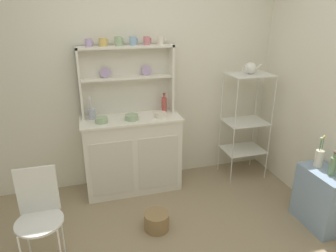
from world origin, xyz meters
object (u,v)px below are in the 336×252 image
(bakers_rack, at_px, (246,115))
(hutch_shelf_unit, at_px, (126,75))
(flower_vase, at_px, (319,157))
(oil_bottle, at_px, (333,166))
(utensil_jar, at_px, (92,113))
(porcelain_teapot, at_px, (250,68))
(wire_chair, at_px, (39,210))
(side_shelf_blue, at_px, (321,199))
(floor_basket, at_px, (157,221))
(bowl_mixing_large, at_px, (101,120))
(jam_bottle, at_px, (164,104))
(cup_lilac_0, at_px, (89,43))
(hutch_cabinet, at_px, (132,153))

(bakers_rack, bearing_deg, hutch_shelf_unit, 170.46)
(hutch_shelf_unit, bearing_deg, flower_vase, -36.64)
(hutch_shelf_unit, relative_size, oil_bottle, 4.43)
(utensil_jar, distance_m, porcelain_teapot, 1.83)
(hutch_shelf_unit, height_order, wire_chair, hutch_shelf_unit)
(side_shelf_blue, bearing_deg, floor_basket, 166.58)
(hutch_shelf_unit, height_order, bowl_mixing_large, hutch_shelf_unit)
(bakers_rack, distance_m, flower_vase, 1.00)
(floor_basket, bearing_deg, bakers_rack, 29.21)
(side_shelf_blue, relative_size, jam_bottle, 2.57)
(cup_lilac_0, xyz_separation_m, utensil_jar, (-0.03, -0.04, -0.73))
(flower_vase, relative_size, oil_bottle, 1.37)
(hutch_shelf_unit, relative_size, wire_chair, 1.19)
(cup_lilac_0, distance_m, jam_bottle, 1.04)
(utensil_jar, bearing_deg, oil_bottle, -32.45)
(side_shelf_blue, xyz_separation_m, flower_vase, (-0.00, 0.12, 0.38))
(cup_lilac_0, distance_m, flower_vase, 2.49)
(hutch_cabinet, distance_m, flower_vase, 1.92)
(hutch_shelf_unit, xyz_separation_m, jam_bottle, (0.40, -0.08, -0.34))
(side_shelf_blue, relative_size, porcelain_teapot, 2.58)
(flower_vase, bearing_deg, utensil_jar, 151.10)
(bakers_rack, distance_m, porcelain_teapot, 0.56)
(hutch_cabinet, relative_size, bowl_mixing_large, 8.38)
(utensil_jar, bearing_deg, hutch_shelf_unit, 12.20)
(jam_bottle, bearing_deg, hutch_cabinet, -167.84)
(wire_chair, bearing_deg, hutch_shelf_unit, 19.90)
(floor_basket, xyz_separation_m, porcelain_teapot, (1.29, 0.72, 1.27))
(hutch_shelf_unit, height_order, flower_vase, hutch_shelf_unit)
(porcelain_teapot, height_order, flower_vase, porcelain_teapot)
(oil_bottle, bearing_deg, porcelain_teapot, 101.84)
(hutch_cabinet, xyz_separation_m, bowl_mixing_large, (-0.32, -0.07, 0.45))
(hutch_shelf_unit, bearing_deg, wire_chair, -128.77)
(hutch_cabinet, height_order, oil_bottle, hutch_cabinet)
(hutch_shelf_unit, bearing_deg, porcelain_teapot, -9.55)
(hutch_shelf_unit, height_order, cup_lilac_0, cup_lilac_0)
(hutch_shelf_unit, xyz_separation_m, bowl_mixing_large, (-0.32, -0.24, -0.40))
(utensil_jar, bearing_deg, floor_basket, -60.86)
(hutch_shelf_unit, distance_m, bowl_mixing_large, 0.57)
(flower_vase, bearing_deg, hutch_shelf_unit, 143.36)
(hutch_cabinet, distance_m, bowl_mixing_large, 0.56)
(wire_chair, bearing_deg, hutch_cabinet, 15.34)
(side_shelf_blue, distance_m, bowl_mixing_large, 2.29)
(side_shelf_blue, relative_size, flower_vase, 1.82)
(hutch_cabinet, bearing_deg, porcelain_teapot, -2.75)
(wire_chair, relative_size, jam_bottle, 3.82)
(hutch_shelf_unit, bearing_deg, jam_bottle, -11.09)
(hutch_shelf_unit, distance_m, porcelain_teapot, 1.39)
(bakers_rack, relative_size, jam_bottle, 5.77)
(jam_bottle, bearing_deg, wire_chair, -141.40)
(side_shelf_blue, distance_m, utensil_jar, 2.44)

